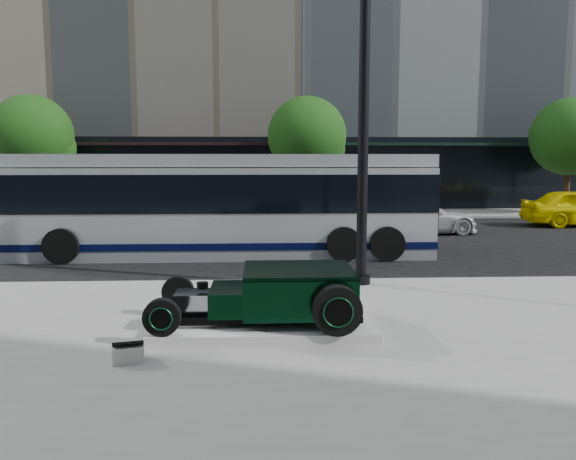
{
  "coord_description": "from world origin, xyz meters",
  "views": [
    {
      "loc": [
        -1.22,
        -14.28,
        2.76
      ],
      "look_at": [
        -0.62,
        -1.77,
        1.2
      ],
      "focal_mm": 35.0,
      "sensor_mm": 36.0,
      "label": 1
    }
  ],
  "objects_px": {
    "hot_rod": "(285,292)",
    "transit_bus": "(222,204)",
    "white_sedan": "(420,217)",
    "lamppost": "(363,124)"
  },
  "relations": [
    {
      "from": "hot_rod",
      "to": "transit_bus",
      "type": "bearing_deg",
      "value": 100.9
    },
    {
      "from": "transit_bus",
      "to": "white_sedan",
      "type": "relative_size",
      "value": 2.82
    },
    {
      "from": "transit_bus",
      "to": "lamppost",
      "type": "bearing_deg",
      "value": -54.62
    },
    {
      "from": "white_sedan",
      "to": "transit_bus",
      "type": "bearing_deg",
      "value": 113.51
    },
    {
      "from": "hot_rod",
      "to": "transit_bus",
      "type": "relative_size",
      "value": 0.27
    },
    {
      "from": "transit_bus",
      "to": "white_sedan",
      "type": "xyz_separation_m",
      "value": [
        7.12,
        4.38,
        -0.86
      ]
    },
    {
      "from": "hot_rod",
      "to": "transit_bus",
      "type": "distance_m",
      "value": 7.93
    },
    {
      "from": "transit_bus",
      "to": "white_sedan",
      "type": "distance_m",
      "value": 8.4
    },
    {
      "from": "lamppost",
      "to": "white_sedan",
      "type": "xyz_separation_m",
      "value": [
        3.85,
        8.99,
        -2.88
      ]
    },
    {
      "from": "lamppost",
      "to": "white_sedan",
      "type": "relative_size",
      "value": 1.7
    }
  ]
}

